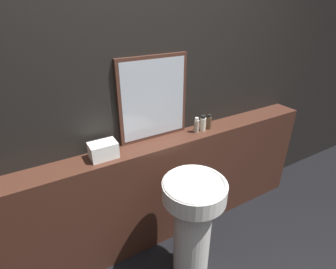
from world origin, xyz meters
name	(u,v)px	position (x,y,z in m)	size (l,w,h in m)	color
wall_back	(156,101)	(0.00, 1.59, 1.25)	(8.00, 0.06, 2.50)	black
vanity_counter	(166,189)	(0.00, 1.45, 0.48)	(2.95, 0.23, 0.96)	#422319
pedestal_sink	(193,222)	(-0.04, 0.98, 0.52)	(0.44, 0.44, 0.88)	white
mirror	(153,99)	(-0.05, 1.54, 1.29)	(0.57, 0.03, 0.65)	#47281E
towel_stack	(103,150)	(-0.50, 1.45, 1.02)	(0.19, 0.13, 0.12)	white
shampoo_bottle	(196,126)	(0.30, 1.45, 1.02)	(0.04, 0.04, 0.13)	gray
conditioner_bottle	(203,124)	(0.37, 1.45, 1.03)	(0.05, 0.05, 0.14)	beige
lotion_bottle	(209,122)	(0.43, 1.45, 1.02)	(0.04, 0.04, 0.13)	#4C3823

